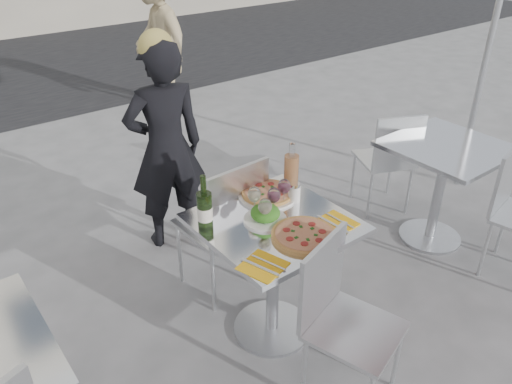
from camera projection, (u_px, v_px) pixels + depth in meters
ground at (272, 329)px, 2.89m from camera, size 80.00×80.00×0.00m
main_table at (273, 254)px, 2.62m from camera, size 0.72×0.72×0.75m
side_table_right at (443, 173)px, 3.41m from camera, size 0.72×0.72×0.75m
chair_far at (227, 219)px, 2.91m from camera, size 0.44×0.45×0.92m
chair_near at (340, 310)px, 2.31m from camera, size 0.49×0.49×0.85m
side_chair_rfar at (390, 155)px, 3.76m from camera, size 0.51×0.51×0.84m
woman_diner at (166, 148)px, 3.32m from camera, size 0.59×0.44×1.45m
pedestrian_b at (158, 37)px, 5.75m from camera, size 0.62×1.06×1.62m
pizza_near at (304, 235)px, 2.39m from camera, size 0.32×0.32×0.02m
pizza_far at (267, 193)px, 2.72m from camera, size 0.32×0.32×0.03m
salad_plate at (265, 214)px, 2.50m from camera, size 0.22×0.22×0.09m
wine_bottle at (205, 209)px, 2.40m from camera, size 0.07×0.08×0.29m
carafe at (291, 173)px, 2.71m from camera, size 0.08×0.08×0.29m
sugar_shaker at (294, 192)px, 2.66m from camera, size 0.06×0.06×0.11m
wineglass_white_a at (265, 208)px, 2.42m from camera, size 0.07×0.07×0.16m
wineglass_white_b at (254, 195)px, 2.52m from camera, size 0.07×0.07×0.16m
wineglass_red_a at (274, 196)px, 2.51m from camera, size 0.07×0.07×0.16m
wineglass_red_b at (284, 187)px, 2.59m from camera, size 0.07×0.07×0.16m
napkin_left at (263, 266)px, 2.20m from camera, size 0.22×0.22×0.01m
napkin_right at (335, 223)px, 2.49m from camera, size 0.19×0.20×0.01m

